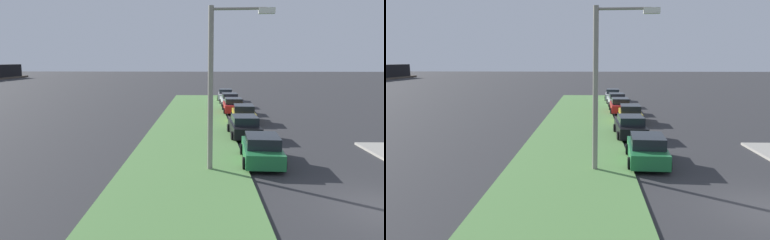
# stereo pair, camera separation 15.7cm
# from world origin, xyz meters

# --- Properties ---
(grass_median) EXTENTS (60.00, 6.00, 0.12)m
(grass_median) POSITION_xyz_m (10.00, 7.34, 0.06)
(grass_median) COLOR #517F42
(grass_median) RESTS_ON ground
(parked_car_green) EXTENTS (4.40, 2.21, 1.47)m
(parked_car_green) POSITION_xyz_m (5.73, 3.50, 0.72)
(parked_car_green) COLOR #1E6B38
(parked_car_green) RESTS_ON ground
(parked_car_black) EXTENTS (4.34, 2.10, 1.47)m
(parked_car_black) POSITION_xyz_m (12.01, 3.68, 0.72)
(parked_car_black) COLOR black
(parked_car_black) RESTS_ON ground
(parked_car_yellow) EXTENTS (4.38, 2.17, 1.47)m
(parked_car_yellow) POSITION_xyz_m (17.95, 3.07, 0.72)
(parked_car_yellow) COLOR gold
(parked_car_yellow) RESTS_ON ground
(parked_car_red) EXTENTS (4.31, 2.04, 1.47)m
(parked_car_red) POSITION_xyz_m (23.37, 3.50, 0.72)
(parked_car_red) COLOR red
(parked_car_red) RESTS_ON ground
(parked_car_silver) EXTENTS (4.35, 2.12, 1.47)m
(parked_car_silver) POSITION_xyz_m (28.59, 3.49, 0.72)
(parked_car_silver) COLOR #B2B5BA
(parked_car_silver) RESTS_ON ground
(parked_car_white) EXTENTS (4.39, 2.20, 1.47)m
(parked_car_white) POSITION_xyz_m (34.56, 3.57, 0.72)
(parked_car_white) COLOR silver
(parked_car_white) RESTS_ON ground
(streetlight) EXTENTS (0.44, 2.88, 7.50)m
(streetlight) POSITION_xyz_m (4.31, 5.77, 4.39)
(streetlight) COLOR gray
(streetlight) RESTS_ON ground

